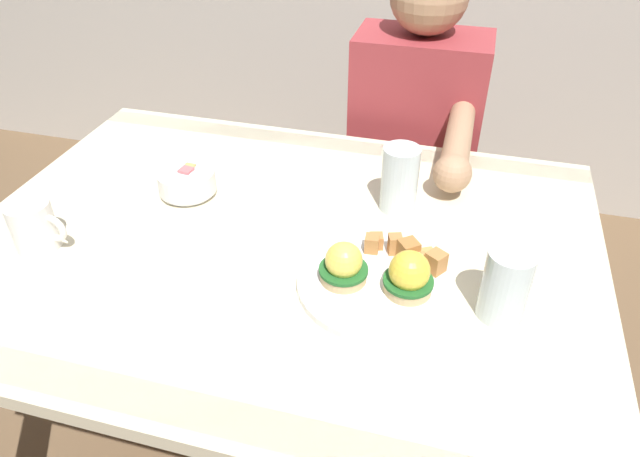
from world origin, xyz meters
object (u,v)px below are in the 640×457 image
fruit_bowl (187,182)px  fork (258,151)px  diner_person (414,148)px  dining_table (281,281)px  water_glass_far (505,288)px  coffee_mug (34,224)px  water_glass_near (399,183)px  eggs_benedict_plate (379,276)px

fruit_bowl → fork: fruit_bowl is taller
diner_person → fork: bearing=-139.7°
dining_table → fork: (-0.16, 0.31, 0.11)m
dining_table → water_glass_far: bearing=-13.4°
fruit_bowl → water_glass_far: (0.64, -0.20, 0.03)m
dining_table → diner_person: 0.63m
coffee_mug → fork: 0.53m
diner_person → water_glass_far: bearing=-72.0°
coffee_mug → fork: size_ratio=0.72×
water_glass_far → dining_table: bearing=166.6°
fruit_bowl → fork: size_ratio=0.78×
diner_person → dining_table: bearing=-107.0°
fruit_bowl → fork: bearing=69.9°
fork → water_glass_near: size_ratio=1.12×
coffee_mug → fruit_bowl: bearing=51.8°
fruit_bowl → coffee_mug: size_ratio=1.08×
dining_table → water_glass_far: 0.45m
fork → diner_person: diner_person is taller
water_glass_near → eggs_benedict_plate: bearing=-88.1°
dining_table → fork: 0.37m
water_glass_far → diner_person: size_ratio=0.11×
fruit_bowl → coffee_mug: 0.31m
fork → water_glass_far: (0.57, -0.41, 0.05)m
fork → water_glass_near: water_glass_near is taller
eggs_benedict_plate → fork: eggs_benedict_plate is taller
dining_table → diner_person: size_ratio=1.05×
eggs_benedict_plate → fork: bearing=132.7°
fruit_bowl → water_glass_near: 0.44m
eggs_benedict_plate → coffee_mug: (-0.63, -0.05, 0.03)m
dining_table → eggs_benedict_plate: 0.26m
eggs_benedict_plate → water_glass_near: (-0.01, 0.25, 0.03)m
dining_table → water_glass_near: 0.31m
eggs_benedict_plate → water_glass_far: size_ratio=2.14×
coffee_mug → water_glass_near: (0.62, 0.30, 0.01)m
fruit_bowl → water_glass_near: water_glass_near is taller
water_glass_near → fruit_bowl: bearing=-171.5°
water_glass_near → diner_person: (-0.02, 0.44, -0.15)m
dining_table → fruit_bowl: bearing=156.9°
eggs_benedict_plate → dining_table: bearing=157.9°
water_glass_far → diner_person: 0.75m
fruit_bowl → diner_person: (0.42, 0.50, -0.12)m
dining_table → diner_person: (0.18, 0.60, 0.02)m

